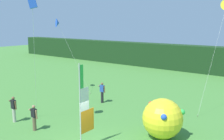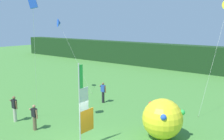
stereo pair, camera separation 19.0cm
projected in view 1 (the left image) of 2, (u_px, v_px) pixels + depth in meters
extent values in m
cylinder|color=#B7B7BC|center=(80.00, 108.00, 13.07)|extent=(0.06, 0.06, 4.51)
cube|color=orange|center=(87.00, 121.00, 13.61)|extent=(0.02, 0.97, 1.20)
cube|color=white|center=(85.00, 99.00, 13.26)|extent=(0.02, 0.60, 1.20)
cube|color=green|center=(82.00, 77.00, 12.90)|extent=(0.02, 0.23, 1.20)
cylinder|color=#B7B2A3|center=(14.00, 115.00, 17.15)|extent=(0.22, 0.22, 0.92)
cube|color=black|center=(13.00, 104.00, 17.01)|extent=(0.36, 0.20, 0.59)
sphere|color=brown|center=(13.00, 98.00, 16.94)|extent=(0.20, 0.20, 0.20)
cylinder|color=brown|center=(12.00, 102.00, 17.19)|extent=(0.09, 0.48, 0.42)
cylinder|color=brown|center=(16.00, 105.00, 16.88)|extent=(0.09, 0.14, 0.56)
cylinder|color=brown|center=(34.00, 124.00, 15.81)|extent=(0.22, 0.22, 0.84)
cube|color=black|center=(34.00, 113.00, 15.69)|extent=(0.36, 0.20, 0.53)
sphere|color=#A37556|center=(34.00, 107.00, 15.62)|extent=(0.20, 0.20, 0.20)
cylinder|color=#A37556|center=(32.00, 111.00, 15.87)|extent=(0.09, 0.48, 0.42)
cylinder|color=#A37556|center=(36.00, 115.00, 15.56)|extent=(0.09, 0.14, 0.56)
cylinder|color=black|center=(102.00, 97.00, 21.34)|extent=(0.22, 0.22, 0.92)
cube|color=#284CA8|center=(102.00, 88.00, 21.21)|extent=(0.36, 0.20, 0.55)
sphere|color=brown|center=(102.00, 84.00, 21.14)|extent=(0.20, 0.20, 0.20)
cylinder|color=brown|center=(101.00, 87.00, 21.39)|extent=(0.09, 0.48, 0.42)
cylinder|color=brown|center=(104.00, 89.00, 21.08)|extent=(0.09, 0.14, 0.56)
sphere|color=yellow|center=(163.00, 118.00, 14.68)|extent=(2.29, 2.29, 2.29)
sphere|color=green|center=(182.00, 112.00, 14.43)|extent=(0.32, 0.32, 0.32)
sphere|color=blue|center=(164.00, 117.00, 13.58)|extent=(0.32, 0.32, 0.32)
sphere|color=red|center=(151.00, 104.00, 15.37)|extent=(0.32, 0.32, 0.32)
cylinder|color=brown|center=(197.00, 116.00, 18.22)|extent=(0.03, 0.03, 0.08)
cylinder|color=silver|center=(212.00, 60.00, 18.67)|extent=(0.51, 3.34, 7.73)
cylinder|color=brown|center=(91.00, 94.00, 24.00)|extent=(0.03, 0.03, 0.08)
cylinder|color=silver|center=(74.00, 59.00, 23.79)|extent=(2.78, 1.27, 6.45)
cone|color=blue|center=(58.00, 23.00, 23.58)|extent=(0.84, 0.66, 0.80)
cylinder|color=brown|center=(37.00, 116.00, 18.26)|extent=(0.03, 0.03, 0.08)
cylinder|color=silver|center=(35.00, 66.00, 16.43)|extent=(2.12, 1.38, 7.58)
cube|color=blue|center=(32.00, 2.00, 14.59)|extent=(0.66, 0.68, 0.70)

